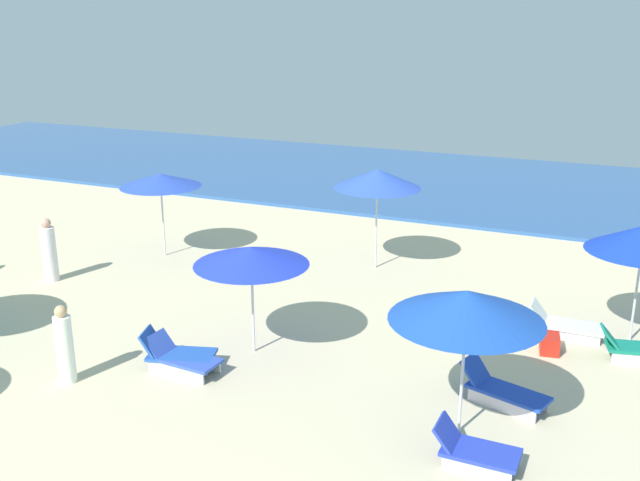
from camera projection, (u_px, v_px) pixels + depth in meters
ocean at (492, 187)px, 28.18m from camera, size 60.00×11.99×0.12m
lounge_chair_1_0 at (564, 324)px, 15.16m from camera, size 1.53×0.65×0.64m
lounge_chair_1_1 at (636, 348)px, 14.05m from camera, size 1.52×0.87×0.64m
umbrella_2 at (251, 256)px, 13.90m from camera, size 2.25×2.25×2.20m
lounge_chair_2_0 at (182, 359)px, 13.61m from camera, size 1.48×0.70×0.65m
lounge_chair_2_1 at (176, 354)px, 13.76m from camera, size 1.48×1.01×0.74m
umbrella_4 at (160, 180)px, 19.68m from camera, size 2.22×2.22×2.33m
umbrella_5 at (377, 179)px, 18.62m from camera, size 2.26×2.26×2.67m
umbrella_6 at (467, 306)px, 11.06m from camera, size 2.42×2.42×2.44m
lounge_chair_6_0 at (474, 450)px, 10.78m from camera, size 1.25×0.65×0.62m
lounge_chair_6_1 at (502, 390)px, 12.45m from camera, size 1.62×0.96×0.70m
beachgoer_0 at (49, 252)px, 18.16m from camera, size 0.50×0.50×1.63m
beachgoer_2 at (65, 346)px, 13.09m from camera, size 0.40×0.40×1.50m
cooler_box_1 at (549, 344)px, 14.42m from camera, size 0.45×0.59×0.36m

